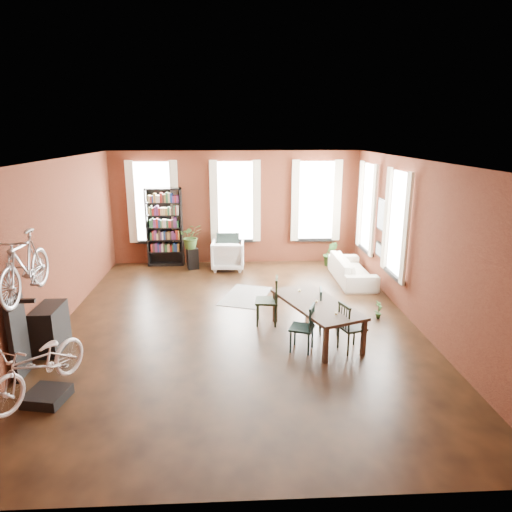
{
  "coord_description": "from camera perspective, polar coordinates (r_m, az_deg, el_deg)",
  "views": [
    {
      "loc": [
        -0.08,
        -8.4,
        3.72
      ],
      "look_at": [
        0.39,
        0.6,
        1.24
      ],
      "focal_mm": 32.0,
      "sensor_mm": 36.0,
      "label": 1
    }
  ],
  "objects": [
    {
      "name": "room",
      "position": [
        9.16,
        -0.87,
        5.42
      ],
      "size": [
        9.0,
        9.04,
        3.22
      ],
      "color": "black",
      "rests_on": "ground"
    },
    {
      "name": "dining_table",
      "position": [
        8.6,
        7.5,
        -7.89
      ],
      "size": [
        1.57,
        2.19,
        0.68
      ],
      "primitive_type": "cube",
      "rotation": [
        0.0,
        0.0,
        0.37
      ],
      "color": "#453529",
      "rests_on": "ground"
    },
    {
      "name": "dining_chair_a",
      "position": [
        8.04,
        5.75,
        -8.9
      ],
      "size": [
        0.51,
        0.51,
        0.85
      ],
      "primitive_type": "cube",
      "rotation": [
        0.0,
        0.0,
        -1.95
      ],
      "color": "#163230",
      "rests_on": "ground"
    },
    {
      "name": "dining_chair_b",
      "position": [
        9.05,
        1.36,
        -5.61
      ],
      "size": [
        0.49,
        0.49,
        0.96
      ],
      "primitive_type": "cube",
      "rotation": [
        0.0,
        0.0,
        -1.69
      ],
      "color": "black",
      "rests_on": "ground"
    },
    {
      "name": "dining_chair_c",
      "position": [
        8.16,
        11.91,
        -8.67
      ],
      "size": [
        0.51,
        0.51,
        0.88
      ],
      "primitive_type": "cube",
      "rotation": [
        0.0,
        0.0,
        1.88
      ],
      "color": "black",
      "rests_on": "ground"
    },
    {
      "name": "dining_chair_d",
      "position": [
        8.81,
        9.13,
        -6.77
      ],
      "size": [
        0.45,
        0.45,
        0.85
      ],
      "primitive_type": "cube",
      "rotation": [
        0.0,
        0.0,
        1.42
      ],
      "color": "#1B3B3B",
      "rests_on": "ground"
    },
    {
      "name": "bookshelf",
      "position": [
        13.11,
        -11.35,
        3.54
      ],
      "size": [
        1.0,
        0.32,
        2.2
      ],
      "primitive_type": "cube",
      "color": "black",
      "rests_on": "ground"
    },
    {
      "name": "white_armchair",
      "position": [
        12.63,
        -3.53,
        0.31
      ],
      "size": [
        0.91,
        0.86,
        0.89
      ],
      "primitive_type": "imported",
      "rotation": [
        0.0,
        0.0,
        3.09
      ],
      "color": "silver",
      "rests_on": "ground"
    },
    {
      "name": "cream_sofa",
      "position": [
        11.88,
        11.94,
        -1.16
      ],
      "size": [
        0.61,
        2.08,
        0.81
      ],
      "primitive_type": "imported",
      "rotation": [
        0.0,
        0.0,
        1.57
      ],
      "color": "beige",
      "rests_on": "ground"
    },
    {
      "name": "striped_rug",
      "position": [
        10.66,
        -1.29,
        -5.02
      ],
      "size": [
        1.36,
        1.71,
        0.01
      ],
      "primitive_type": "cube",
      "rotation": [
        0.0,
        0.0,
        -0.33
      ],
      "color": "black",
      "rests_on": "ground"
    },
    {
      "name": "bike_trainer",
      "position": [
        7.4,
        -24.66,
        -15.63
      ],
      "size": [
        0.62,
        0.62,
        0.15
      ],
      "primitive_type": "cube",
      "rotation": [
        0.0,
        0.0,
        -0.19
      ],
      "color": "black",
      "rests_on": "ground"
    },
    {
      "name": "bike_wall_rack",
      "position": [
        8.0,
        -27.59,
        -9.04
      ],
      "size": [
        0.16,
        0.6,
        1.3
      ],
      "primitive_type": "cube",
      "color": "black",
      "rests_on": "ground"
    },
    {
      "name": "console_table",
      "position": [
        8.8,
        -24.3,
        -8.22
      ],
      "size": [
        0.4,
        0.8,
        0.8
      ],
      "primitive_type": "cube",
      "color": "black",
      "rests_on": "ground"
    },
    {
      "name": "plant_stand",
      "position": [
        12.81,
        -7.93,
        -0.3
      ],
      "size": [
        0.36,
        0.36,
        0.58
      ],
      "primitive_type": "cube",
      "rotation": [
        0.0,
        0.0,
        0.3
      ],
      "color": "black",
      "rests_on": "ground"
    },
    {
      "name": "plant_by_sofa",
      "position": [
        13.15,
        9.22,
        -0.54
      ],
      "size": [
        0.46,
        0.75,
        0.32
      ],
      "primitive_type": "imported",
      "rotation": [
        0.0,
        0.0,
        -0.09
      ],
      "color": "#2A5421",
      "rests_on": "ground"
    },
    {
      "name": "plant_small",
      "position": [
        9.76,
        15.02,
        -7.16
      ],
      "size": [
        0.41,
        0.4,
        0.14
      ],
      "primitive_type": "imported",
      "rotation": [
        0.0,
        0.0,
        0.85
      ],
      "color": "#285321",
      "rests_on": "ground"
    },
    {
      "name": "bicycle_floor",
      "position": [
        6.97,
        -25.79,
        -9.22
      ],
      "size": [
        0.89,
        1.05,
        1.69
      ],
      "primitive_type": "imported",
      "rotation": [
        0.0,
        0.0,
        -0.4
      ],
      "color": "silver",
      "rests_on": "bike_trainer"
    },
    {
      "name": "bicycle_hung",
      "position": [
        7.45,
        -27.24,
        1.35
      ],
      "size": [
        0.47,
        1.0,
        1.66
      ],
      "primitive_type": "imported",
      "color": "#A5A8AD",
      "rests_on": "bike_wall_rack"
    },
    {
      "name": "plant_on_stand",
      "position": [
        12.66,
        -8.12,
        2.12
      ],
      "size": [
        0.77,
        0.82,
        0.54
      ],
      "primitive_type": "imported",
      "rotation": [
        0.0,
        0.0,
        0.24
      ],
      "color": "#315120",
      "rests_on": "plant_stand"
    }
  ]
}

